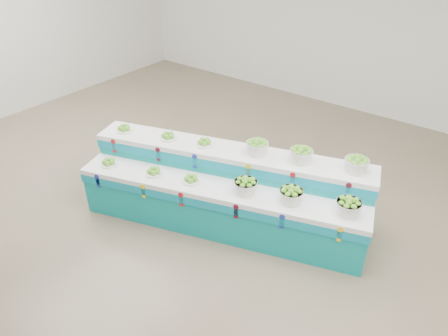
{
  "coord_description": "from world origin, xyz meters",
  "views": [
    {
      "loc": [
        3.56,
        -3.48,
        3.81
      ],
      "look_at": [
        0.75,
        0.24,
        0.87
      ],
      "focal_mm": 33.61,
      "sensor_mm": 36.0,
      "label": 1
    }
  ],
  "objects": [
    {
      "name": "back_wall",
      "position": [
        0.0,
        5.0,
        2.0
      ],
      "size": [
        10.0,
        0.0,
        10.0
      ],
      "primitive_type": "plane",
      "rotation": [
        1.57,
        0.0,
        0.0
      ],
      "color": "silver",
      "rests_on": "ground"
    },
    {
      "name": "plate_upper_left",
      "position": [
        -0.87,
        -0.01,
        1.07
      ],
      "size": [
        0.29,
        0.29,
        0.1
      ],
      "primitive_type": "cylinder",
      "rotation": [
        0.0,
        0.0,
        0.3
      ],
      "color": "white",
      "rests_on": "display_stand"
    },
    {
      "name": "basket_lower_right",
      "position": [
        2.38,
        0.5,
        0.83
      ],
      "size": [
        0.37,
        0.37,
        0.22
      ],
      "primitive_type": null,
      "rotation": [
        0.0,
        0.0,
        0.3
      ],
      "color": "silver",
      "rests_on": "display_stand"
    },
    {
      "name": "basket_upper_mid",
      "position": [
        1.59,
        0.76,
        1.13
      ],
      "size": [
        0.37,
        0.37,
        0.22
      ],
      "primitive_type": null,
      "rotation": [
        0.0,
        0.0,
        0.3
      ],
      "color": "silver",
      "rests_on": "display_stand"
    },
    {
      "name": "basket_upper_right",
      "position": [
        2.23,
        0.96,
        1.13
      ],
      "size": [
        0.37,
        0.37,
        0.22
      ],
      "primitive_type": null,
      "rotation": [
        0.0,
        0.0,
        0.3
      ],
      "color": "silver",
      "rests_on": "display_stand"
    },
    {
      "name": "basket_lower_left",
      "position": [
        1.18,
        0.13,
        0.83
      ],
      "size": [
        0.37,
        0.37,
        0.22
      ],
      "primitive_type": null,
      "rotation": [
        0.0,
        0.0,
        0.3
      ],
      "color": "silver",
      "rests_on": "display_stand"
    },
    {
      "name": "plate_lower_right",
      "position": [
        0.47,
        -0.1,
        0.77
      ],
      "size": [
        0.29,
        0.29,
        0.1
      ],
      "primitive_type": "cylinder",
      "rotation": [
        0.0,
        0.0,
        0.3
      ],
      "color": "white",
      "rests_on": "display_stand"
    },
    {
      "name": "display_stand",
      "position": [
        0.75,
        0.24,
        0.51
      ],
      "size": [
        4.01,
        2.12,
        1.02
      ],
      "primitive_type": null,
      "rotation": [
        0.0,
        0.0,
        0.3
      ],
      "color": "#0C9395",
      "rests_on": "ground"
    },
    {
      "name": "plate_lower_mid",
      "position": [
        -0.05,
        -0.26,
        0.77
      ],
      "size": [
        0.29,
        0.29,
        0.1
      ],
      "primitive_type": "cylinder",
      "rotation": [
        0.0,
        0.0,
        0.3
      ],
      "color": "white",
      "rests_on": "display_stand"
    },
    {
      "name": "plate_upper_mid",
      "position": [
        -0.2,
        0.2,
        1.07
      ],
      "size": [
        0.29,
        0.29,
        0.1
      ],
      "primitive_type": "cylinder",
      "rotation": [
        0.0,
        0.0,
        0.3
      ],
      "color": "white",
      "rests_on": "display_stand"
    },
    {
      "name": "ground",
      "position": [
        0.0,
        0.0,
        0.0
      ],
      "size": [
        10.0,
        10.0,
        0.0
      ],
      "primitive_type": "plane",
      "color": "#6B604A",
      "rests_on": "ground"
    },
    {
      "name": "basket_lower_mid",
      "position": [
        1.73,
        0.3,
        0.83
      ],
      "size": [
        0.37,
        0.37,
        0.22
      ],
      "primitive_type": null,
      "rotation": [
        0.0,
        0.0,
        0.3
      ],
      "color": "silver",
      "rests_on": "display_stand"
    },
    {
      "name": "plate_lower_left",
      "position": [
        -0.72,
        -0.47,
        0.77
      ],
      "size": [
        0.29,
        0.29,
        0.1
      ],
      "primitive_type": "cylinder",
      "rotation": [
        0.0,
        0.0,
        0.3
      ],
      "color": "white",
      "rests_on": "display_stand"
    },
    {
      "name": "plate_upper_right",
      "position": [
        0.33,
        0.36,
        1.07
      ],
      "size": [
        0.29,
        0.29,
        0.1
      ],
      "primitive_type": "cylinder",
      "rotation": [
        0.0,
        0.0,
        0.3
      ],
      "color": "white",
      "rests_on": "display_stand"
    },
    {
      "name": "basket_upper_left",
      "position": [
        1.04,
        0.58,
        1.13
      ],
      "size": [
        0.37,
        0.37,
        0.22
      ],
      "primitive_type": null,
      "rotation": [
        0.0,
        0.0,
        0.3
      ],
      "color": "silver",
      "rests_on": "display_stand"
    }
  ]
}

